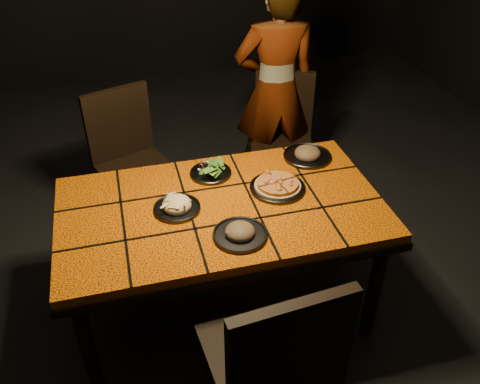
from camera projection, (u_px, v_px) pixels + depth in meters
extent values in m
cube|color=black|center=(224.00, 310.00, 2.97)|extent=(6.00, 7.00, 0.04)
cube|color=orange|center=(221.00, 209.00, 2.54)|extent=(1.60, 0.90, 0.05)
cube|color=black|center=(221.00, 216.00, 2.56)|extent=(1.62, 0.92, 0.04)
cylinder|color=black|center=(88.00, 349.00, 2.33)|extent=(0.07, 0.07, 0.66)
cylinder|color=black|center=(374.00, 290.00, 2.63)|extent=(0.07, 0.07, 0.66)
cylinder|color=black|center=(86.00, 245.00, 2.91)|extent=(0.07, 0.07, 0.66)
cylinder|color=black|center=(320.00, 206.00, 3.21)|extent=(0.07, 0.07, 0.66)
cube|color=black|center=(265.00, 356.00, 2.09)|extent=(0.51, 0.51, 0.04)
cube|color=black|center=(291.00, 354.00, 1.76)|extent=(0.47, 0.09, 0.51)
cylinder|color=black|center=(285.00, 347.00, 2.44)|extent=(0.04, 0.04, 0.48)
cylinder|color=black|center=(210.00, 371.00, 2.34)|extent=(0.04, 0.04, 0.48)
cube|color=black|center=(136.00, 171.00, 3.28)|extent=(0.56, 0.56, 0.04)
cube|color=black|center=(118.00, 123.00, 3.27)|extent=(0.42, 0.19, 0.48)
cylinder|color=black|center=(127.00, 224.00, 3.23)|extent=(0.04, 0.04, 0.45)
cylinder|color=black|center=(176.00, 205.00, 3.39)|extent=(0.04, 0.04, 0.45)
cylinder|color=black|center=(106.00, 197.00, 3.46)|extent=(0.04, 0.04, 0.45)
cylinder|color=black|center=(152.00, 181.00, 3.63)|extent=(0.04, 0.04, 0.45)
cube|color=black|center=(282.00, 144.00, 3.60)|extent=(0.53, 0.53, 0.04)
cube|color=black|center=(284.00, 101.00, 3.61)|extent=(0.40, 0.18, 0.45)
cylinder|color=black|center=(256.00, 183.00, 3.62)|extent=(0.04, 0.04, 0.42)
cylinder|color=black|center=(303.00, 186.00, 3.59)|extent=(0.04, 0.04, 0.42)
cylinder|color=black|center=(259.00, 158.00, 3.89)|extent=(0.04, 0.04, 0.42)
cylinder|color=black|center=(303.00, 161.00, 3.86)|extent=(0.04, 0.04, 0.42)
imported|color=brown|center=(275.00, 90.00, 3.52)|extent=(0.61, 0.43, 1.59)
cylinder|color=#3A3A3F|center=(277.00, 188.00, 2.63)|extent=(0.29, 0.29, 0.01)
torus|color=#3A3A3F|center=(278.00, 187.00, 2.62)|extent=(0.29, 0.29, 0.01)
cylinder|color=tan|center=(278.00, 186.00, 2.62)|extent=(0.28, 0.28, 0.01)
cylinder|color=gold|center=(278.00, 183.00, 2.61)|extent=(0.25, 0.25, 0.02)
cylinder|color=#3A3A3F|center=(177.00, 209.00, 2.49)|extent=(0.23, 0.23, 0.01)
torus|color=#3A3A3F|center=(177.00, 207.00, 2.48)|extent=(0.23, 0.23, 0.01)
ellipsoid|color=#FAE2A4|center=(177.00, 205.00, 2.47)|extent=(0.14, 0.14, 0.08)
cylinder|color=#3A3A3F|center=(211.00, 173.00, 2.74)|extent=(0.22, 0.22, 0.01)
torus|color=#3A3A3F|center=(211.00, 172.00, 2.73)|extent=(0.22, 0.22, 0.01)
cylinder|color=#3A3A3F|center=(240.00, 235.00, 2.32)|extent=(0.25, 0.25, 0.01)
torus|color=#3A3A3F|center=(240.00, 234.00, 2.32)|extent=(0.25, 0.25, 0.01)
ellipsoid|color=brown|center=(240.00, 231.00, 2.31)|extent=(0.15, 0.15, 0.08)
cylinder|color=#3A3A3F|center=(307.00, 156.00, 2.88)|extent=(0.27, 0.27, 0.01)
torus|color=#3A3A3F|center=(307.00, 155.00, 2.88)|extent=(0.27, 0.27, 0.01)
ellipsoid|color=brown|center=(308.00, 152.00, 2.86)|extent=(0.16, 0.16, 0.09)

